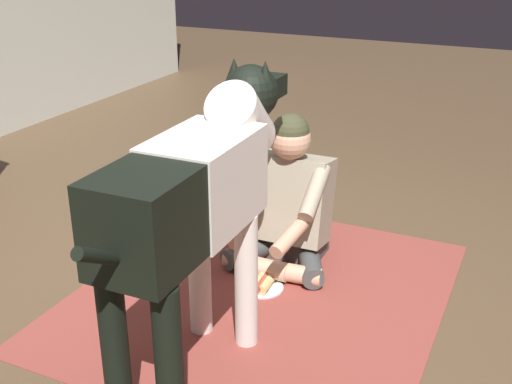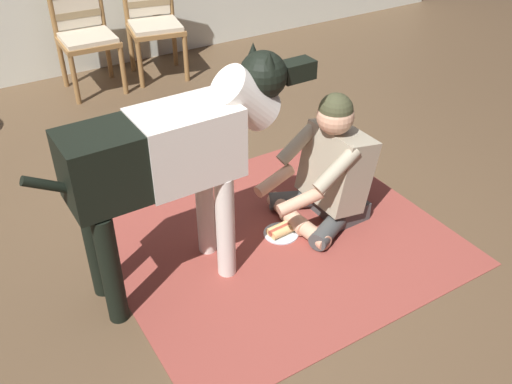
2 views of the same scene
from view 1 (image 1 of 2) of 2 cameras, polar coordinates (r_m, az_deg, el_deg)
The scene contains 5 objects.
ground_plane at distance 3.04m, azimuth 0.98°, elevation -10.95°, with size 15.35×15.35×0.00m, color brown.
area_rug at distance 3.20m, azimuth 0.46°, elevation -8.97°, with size 1.87×1.69×0.01m, color brown.
person_sitting_on_floor at distance 3.36m, azimuth 2.86°, elevation -1.06°, with size 0.65×0.58×0.82m.
large_dog at distance 2.41m, azimuth -5.23°, elevation -0.21°, with size 1.46×0.33×1.17m.
hot_dog_on_plate at distance 3.23m, azimuth 0.60°, elevation -8.19°, with size 0.21×0.21×0.06m.
Camera 1 is at (-2.32, -1.02, 1.68)m, focal length 45.10 mm.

